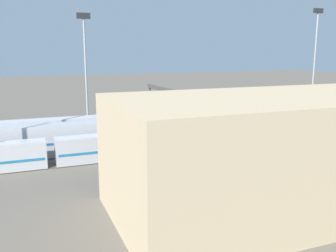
% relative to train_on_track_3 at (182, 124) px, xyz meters
% --- Properties ---
extents(ground_plane, '(400.00, 400.00, 0.00)m').
position_rel_train_on_track_3_xyz_m(ground_plane, '(-2.17, -2.50, -2.62)').
color(ground_plane, '#60594F').
extents(track_bed_0, '(140.00, 2.80, 0.12)m').
position_rel_train_on_track_3_xyz_m(track_bed_0, '(-2.17, -15.00, -2.56)').
color(track_bed_0, '#3D3833').
rests_on(track_bed_0, ground_plane).
extents(track_bed_1, '(140.00, 2.80, 0.12)m').
position_rel_train_on_track_3_xyz_m(track_bed_1, '(-2.17, -10.00, -2.56)').
color(track_bed_1, '#3D3833').
rests_on(track_bed_1, ground_plane).
extents(track_bed_2, '(140.00, 2.80, 0.12)m').
position_rel_train_on_track_3_xyz_m(track_bed_2, '(-2.17, -5.00, -2.56)').
color(track_bed_2, '#3D3833').
rests_on(track_bed_2, ground_plane).
extents(track_bed_3, '(140.00, 2.80, 0.12)m').
position_rel_train_on_track_3_xyz_m(track_bed_3, '(-2.17, 0.00, -2.56)').
color(track_bed_3, '#4C443D').
rests_on(track_bed_3, ground_plane).
extents(track_bed_4, '(140.00, 2.80, 0.12)m').
position_rel_train_on_track_3_xyz_m(track_bed_4, '(-2.17, 5.00, -2.56)').
color(track_bed_4, '#4C443D').
rests_on(track_bed_4, ground_plane).
extents(track_bed_5, '(140.00, 2.80, 0.12)m').
position_rel_train_on_track_3_xyz_m(track_bed_5, '(-2.17, 10.00, -2.56)').
color(track_bed_5, '#4C443D').
rests_on(track_bed_5, ground_plane).
extents(train_on_track_3, '(119.80, 3.00, 5.00)m').
position_rel_train_on_track_3_xyz_m(train_on_track_3, '(0.00, 0.00, 0.00)').
color(train_on_track_3, silver).
rests_on(train_on_track_3, ground_plane).
extents(train_on_track_2, '(10.00, 3.00, 5.00)m').
position_rel_train_on_track_3_xyz_m(train_on_track_2, '(-34.70, -5.00, -0.46)').
color(train_on_track_2, gold).
rests_on(train_on_track_2, ground_plane).
extents(train_on_track_4, '(47.20, 3.06, 5.00)m').
position_rel_train_on_track_3_xyz_m(train_on_track_4, '(9.40, 5.00, -0.02)').
color(train_on_track_4, '#B7BABF').
rests_on(train_on_track_4, ground_plane).
extents(train_on_track_5, '(139.00, 3.06, 4.40)m').
position_rel_train_on_track_3_xyz_m(train_on_track_5, '(2.62, 10.00, -0.58)').
color(train_on_track_5, black).
rests_on(train_on_track_5, ground_plane).
extents(light_mast_0, '(2.80, 0.70, 24.03)m').
position_rel_train_on_track_3_xyz_m(light_mast_0, '(14.78, -17.80, 12.97)').
color(light_mast_0, '#9EA0A5').
rests_on(light_mast_0, ground_plane).
extents(light_mast_2, '(2.80, 0.70, 27.32)m').
position_rel_train_on_track_3_xyz_m(light_mast_2, '(-46.83, -17.05, 14.78)').
color(light_mast_2, '#9EA0A5').
rests_on(light_mast_2, ground_plane).
extents(signal_gantry, '(0.70, 30.00, 8.80)m').
position_rel_train_on_track_3_xyz_m(signal_gantry, '(0.57, -2.50, 4.93)').
color(signal_gantry, '#4C4742').
rests_on(signal_gantry, ground_plane).
extents(maintenance_shed, '(41.57, 17.09, 11.79)m').
position_rel_train_on_track_3_xyz_m(maintenance_shed, '(-0.11, 33.05, 3.28)').
color(maintenance_shed, tan).
rests_on(maintenance_shed, ground_plane).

